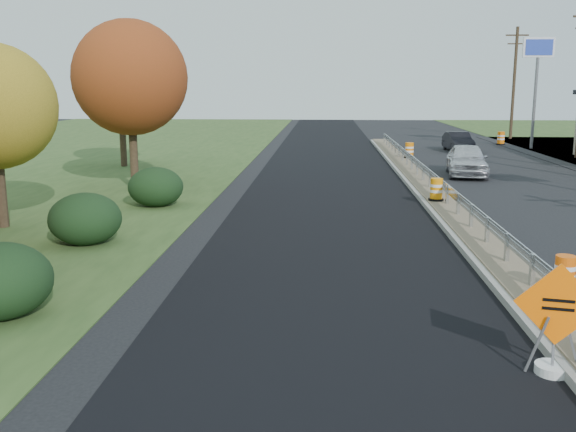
# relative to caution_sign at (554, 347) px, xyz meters

# --- Properties ---
(ground) EXTENTS (140.00, 140.00, 0.00)m
(ground) POSITION_rel_caution_sign_xyz_m (0.90, 8.02, -0.47)
(ground) COLOR black
(ground) RESTS_ON ground
(milled_overlay) EXTENTS (7.20, 120.00, 0.01)m
(milled_overlay) POSITION_rel_caution_sign_xyz_m (-3.50, 18.02, -0.46)
(milled_overlay) COLOR black
(milled_overlay) RESTS_ON ground
(median) EXTENTS (1.60, 55.00, 0.23)m
(median) POSITION_rel_caution_sign_xyz_m (0.90, 16.02, -0.36)
(median) COLOR gray
(median) RESTS_ON ground
(guardrail) EXTENTS (0.10, 46.15, 0.72)m
(guardrail) POSITION_rel_caution_sign_xyz_m (0.90, 17.02, 0.26)
(guardrail) COLOR silver
(guardrail) RESTS_ON median
(pylon_sign_north) EXTENTS (2.20, 0.30, 7.90)m
(pylon_sign_north) POSITION_rel_caution_sign_xyz_m (11.40, 38.02, 6.01)
(pylon_sign_north) COLOR slate
(pylon_sign_north) RESTS_ON ground
(utility_pole_north) EXTENTS (1.90, 0.26, 9.40)m
(utility_pole_north) POSITION_rel_caution_sign_xyz_m (12.40, 47.02, 4.47)
(utility_pole_north) COLOR #473523
(utility_pole_north) RESTS_ON ground
(hedge_mid) EXTENTS (2.09, 2.09, 1.52)m
(hedge_mid) POSITION_rel_caution_sign_xyz_m (-10.60, 8.02, 0.29)
(hedge_mid) COLOR black
(hedge_mid) RESTS_ON ground
(hedge_north) EXTENTS (2.09, 2.09, 1.52)m
(hedge_north) POSITION_rel_caution_sign_xyz_m (-10.10, 14.02, 0.29)
(hedge_north) COLOR black
(hedge_north) RESTS_ON ground
(tree_near_red) EXTENTS (4.95, 4.95, 7.35)m
(tree_near_red) POSITION_rel_caution_sign_xyz_m (-12.10, 18.02, 4.40)
(tree_near_red) COLOR #473523
(tree_near_red) RESTS_ON ground
(tree_near_back) EXTENTS (4.29, 4.29, 6.37)m
(tree_near_back) POSITION_rel_caution_sign_xyz_m (-15.10, 26.02, 3.74)
(tree_near_back) COLOR #473523
(tree_near_back) RESTS_ON ground
(caution_sign) EXTENTS (1.31, 0.56, 1.84)m
(caution_sign) POSITION_rel_caution_sign_xyz_m (0.00, 0.00, 0.00)
(caution_sign) COLOR white
(caution_sign) RESTS_ON ground
(barrel_median_near) EXTENTS (0.53, 0.53, 0.78)m
(barrel_median_near) POSITION_rel_caution_sign_xyz_m (1.45, 3.63, 0.13)
(barrel_median_near) COLOR black
(barrel_median_near) RESTS_ON median
(barrel_median_mid) EXTENTS (0.58, 0.58, 0.85)m
(barrel_median_mid) POSITION_rel_caution_sign_xyz_m (0.59, 14.63, 0.17)
(barrel_median_mid) COLOR black
(barrel_median_mid) RESTS_ON median
(barrel_median_far) EXTENTS (0.64, 0.64, 0.93)m
(barrel_median_far) POSITION_rel_caution_sign_xyz_m (1.45, 29.40, 0.21)
(barrel_median_far) COLOR black
(barrel_median_far) RESTS_ON median
(barrel_shoulder_far) EXTENTS (0.69, 0.69, 1.01)m
(barrel_shoulder_far) POSITION_rel_caution_sign_xyz_m (10.10, 41.42, 0.02)
(barrel_shoulder_far) COLOR black
(barrel_shoulder_far) RESTS_ON ground
(car_silver) EXTENTS (2.52, 4.98, 1.63)m
(car_silver) POSITION_rel_caution_sign_xyz_m (3.60, 23.44, 0.34)
(car_silver) COLOR silver
(car_silver) RESTS_ON ground
(car_dark_mid) EXTENTS (1.60, 4.17, 1.35)m
(car_dark_mid) POSITION_rel_caution_sign_xyz_m (5.68, 35.94, 0.21)
(car_dark_mid) COLOR black
(car_dark_mid) RESTS_ON ground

